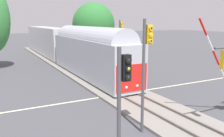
{
  "coord_description": "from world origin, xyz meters",
  "views": [
    {
      "loc": [
        -9.86,
        -17.01,
        6.06
      ],
      "look_at": [
        -0.33,
        1.22,
        2.0
      ],
      "focal_mm": 38.91,
      "sensor_mm": 36.0,
      "label": 1
    }
  ],
  "objects_px": {
    "traffic_signal_far_side": "(121,37)",
    "traffic_signal_near_left": "(123,91)",
    "elm_centre_background": "(94,24)",
    "commuter_train": "(64,44)",
    "traffic_signal_median": "(146,59)"
  },
  "relations": [
    {
      "from": "traffic_signal_far_side",
      "to": "traffic_signal_near_left",
      "type": "bearing_deg",
      "value": -119.37
    },
    {
      "from": "traffic_signal_near_left",
      "to": "elm_centre_background",
      "type": "height_order",
      "value": "elm_centre_background"
    },
    {
      "from": "commuter_train",
      "to": "elm_centre_background",
      "type": "relative_size",
      "value": 4.22
    },
    {
      "from": "traffic_signal_far_side",
      "to": "elm_centre_background",
      "type": "xyz_separation_m",
      "value": [
        2.57,
        14.29,
        1.31
      ]
    },
    {
      "from": "traffic_signal_median",
      "to": "traffic_signal_near_left",
      "type": "bearing_deg",
      "value": -137.64
    },
    {
      "from": "commuter_train",
      "to": "traffic_signal_far_side",
      "type": "xyz_separation_m",
      "value": [
        5.04,
        -7.39,
        1.33
      ]
    },
    {
      "from": "traffic_signal_far_side",
      "to": "elm_centre_background",
      "type": "height_order",
      "value": "elm_centre_background"
    },
    {
      "from": "elm_centre_background",
      "to": "traffic_signal_near_left",
      "type": "bearing_deg",
      "value": -111.63
    },
    {
      "from": "traffic_signal_near_left",
      "to": "traffic_signal_median",
      "type": "relative_size",
      "value": 0.83
    },
    {
      "from": "traffic_signal_near_left",
      "to": "traffic_signal_median",
      "type": "distance_m",
      "value": 4.08
    },
    {
      "from": "traffic_signal_far_side",
      "to": "traffic_signal_median",
      "type": "relative_size",
      "value": 1.0
    },
    {
      "from": "traffic_signal_near_left",
      "to": "elm_centre_background",
      "type": "xyz_separation_m",
      "value": [
        13.06,
        32.94,
        1.98
      ]
    },
    {
      "from": "commuter_train",
      "to": "traffic_signal_near_left",
      "type": "relative_size",
      "value": 7.6
    },
    {
      "from": "traffic_signal_near_left",
      "to": "traffic_signal_far_side",
      "type": "xyz_separation_m",
      "value": [
        10.49,
        18.65,
        0.67
      ]
    },
    {
      "from": "commuter_train",
      "to": "traffic_signal_far_side",
      "type": "bearing_deg",
      "value": -55.69
    }
  ]
}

